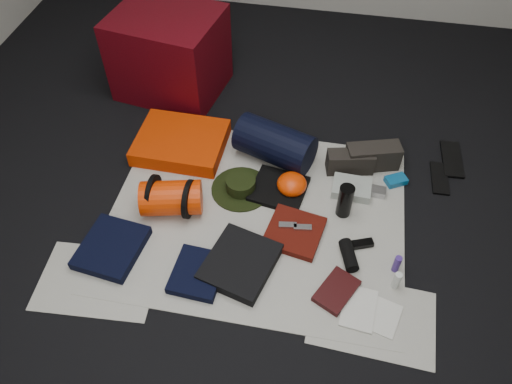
% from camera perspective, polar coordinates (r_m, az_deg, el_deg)
% --- Properties ---
extents(floor, '(4.50, 4.50, 0.02)m').
position_cam_1_polar(floor, '(2.76, 0.07, -2.84)').
color(floor, black).
rests_on(floor, ground).
extents(newspaper_mat, '(1.60, 1.30, 0.01)m').
position_cam_1_polar(newspaper_mat, '(2.75, 0.07, -2.67)').
color(newspaper_mat, beige).
rests_on(newspaper_mat, floor).
extents(newspaper_sheet_front_left, '(0.61, 0.44, 0.00)m').
position_cam_1_polar(newspaper_sheet_front_left, '(2.64, -17.60, -9.59)').
color(newspaper_sheet_front_left, beige).
rests_on(newspaper_sheet_front_left, floor).
extents(newspaper_sheet_front_right, '(0.60, 0.43, 0.00)m').
position_cam_1_polar(newspaper_sheet_front_right, '(2.48, 13.16, -13.79)').
color(newspaper_sheet_front_right, beige).
rests_on(newspaper_sheet_front_right, floor).
extents(red_cabinet, '(0.74, 0.65, 0.55)m').
position_cam_1_polar(red_cabinet, '(3.46, -9.86, 15.33)').
color(red_cabinet, '#4D050D').
rests_on(red_cabinet, floor).
extents(sleeping_pad, '(0.53, 0.44, 0.10)m').
position_cam_1_polar(sleeping_pad, '(3.10, -8.57, 5.62)').
color(sleeping_pad, red).
rests_on(sleeping_pad, newspaper_mat).
extents(stuff_sack, '(0.36, 0.26, 0.19)m').
position_cam_1_polar(stuff_sack, '(2.74, -9.64, -0.68)').
color(stuff_sack, red).
rests_on(stuff_sack, newspaper_mat).
extents(sack_strap_left, '(0.02, 0.22, 0.22)m').
position_cam_1_polar(sack_strap_left, '(2.76, -11.64, -0.21)').
color(sack_strap_left, black).
rests_on(sack_strap_left, newspaper_mat).
extents(sack_strap_right, '(0.03, 0.22, 0.22)m').
position_cam_1_polar(sack_strap_right, '(2.70, -7.66, -0.82)').
color(sack_strap_right, black).
rests_on(sack_strap_right, newspaper_mat).
extents(navy_duffel, '(0.51, 0.38, 0.24)m').
position_cam_1_polar(navy_duffel, '(2.96, 2.16, 5.55)').
color(navy_duffel, black).
rests_on(navy_duffel, newspaper_mat).
extents(boonie_brim, '(0.44, 0.44, 0.01)m').
position_cam_1_polar(boonie_brim, '(2.86, -1.74, 0.35)').
color(boonie_brim, black).
rests_on(boonie_brim, newspaper_mat).
extents(boonie_crown, '(0.17, 0.17, 0.07)m').
position_cam_1_polar(boonie_crown, '(2.83, -1.76, 0.91)').
color(boonie_crown, black).
rests_on(boonie_crown, boonie_brim).
extents(hiking_boot_left, '(0.29, 0.16, 0.14)m').
position_cam_1_polar(hiking_boot_left, '(2.97, 10.71, 3.42)').
color(hiking_boot_left, black).
rests_on(hiking_boot_left, newspaper_mat).
extents(hiking_boot_right, '(0.33, 0.20, 0.16)m').
position_cam_1_polar(hiking_boot_right, '(3.02, 13.20, 3.96)').
color(hiking_boot_right, black).
rests_on(hiking_boot_right, newspaper_mat).
extents(flip_flop_left, '(0.10, 0.26, 0.01)m').
position_cam_1_polar(flip_flop_left, '(3.12, 20.24, 1.49)').
color(flip_flop_left, black).
rests_on(flip_flop_left, floor).
extents(flip_flop_right, '(0.13, 0.31, 0.02)m').
position_cam_1_polar(flip_flop_right, '(3.25, 21.46, 3.51)').
color(flip_flop_right, black).
rests_on(flip_flop_right, floor).
extents(trousers_navy_a, '(0.34, 0.37, 0.05)m').
position_cam_1_polar(trousers_navy_a, '(2.69, -16.19, -6.12)').
color(trousers_navy_a, black).
rests_on(trousers_navy_a, newspaper_mat).
extents(trousers_navy_b, '(0.26, 0.29, 0.04)m').
position_cam_1_polar(trousers_navy_b, '(2.53, -6.69, -9.18)').
color(trousers_navy_b, black).
rests_on(trousers_navy_b, newspaper_mat).
extents(trousers_charcoal, '(0.40, 0.44, 0.06)m').
position_cam_1_polar(trousers_charcoal, '(2.53, -1.83, -8.11)').
color(trousers_charcoal, black).
rests_on(trousers_charcoal, newspaper_mat).
extents(black_tshirt, '(0.34, 0.32, 0.03)m').
position_cam_1_polar(black_tshirt, '(2.85, 2.62, 0.34)').
color(black_tshirt, black).
rests_on(black_tshirt, newspaper_mat).
extents(red_shirt, '(0.33, 0.33, 0.04)m').
position_cam_1_polar(red_shirt, '(2.66, 4.40, -4.59)').
color(red_shirt, '#4B0F08').
rests_on(red_shirt, newspaper_mat).
extents(orange_stuff_sack, '(0.20, 0.20, 0.11)m').
position_cam_1_polar(orange_stuff_sack, '(2.83, 4.12, 0.90)').
color(orange_stuff_sack, red).
rests_on(orange_stuff_sack, newspaper_mat).
extents(first_aid_pouch, '(0.22, 0.17, 0.05)m').
position_cam_1_polar(first_aid_pouch, '(2.89, 10.87, 0.45)').
color(first_aid_pouch, '#939B93').
rests_on(first_aid_pouch, newspaper_mat).
extents(water_bottle, '(0.10, 0.10, 0.20)m').
position_cam_1_polar(water_bottle, '(2.72, 10.14, -0.99)').
color(water_bottle, black).
rests_on(water_bottle, newspaper_mat).
extents(speaker, '(0.12, 0.18, 0.07)m').
position_cam_1_polar(speaker, '(2.60, 10.54, -7.13)').
color(speaker, black).
rests_on(speaker, newspaper_mat).
extents(compact_camera, '(0.11, 0.07, 0.04)m').
position_cam_1_polar(compact_camera, '(2.91, 13.57, 0.06)').
color(compact_camera, '#ABABB0').
rests_on(compact_camera, newspaper_mat).
extents(cyan_case, '(0.14, 0.12, 0.04)m').
position_cam_1_polar(cyan_case, '(3.00, 15.70, 1.29)').
color(cyan_case, '#0D5484').
rests_on(cyan_case, newspaper_mat).
extents(toiletry_purple, '(0.04, 0.04, 0.11)m').
position_cam_1_polar(toiletry_purple, '(2.60, 15.79, -7.91)').
color(toiletry_purple, '#422780').
rests_on(toiletry_purple, newspaper_mat).
extents(toiletry_clear, '(0.04, 0.04, 0.11)m').
position_cam_1_polar(toiletry_clear, '(2.54, 15.79, -9.71)').
color(toiletry_clear, silver).
rests_on(toiletry_clear, newspaper_mat).
extents(paperback_book, '(0.23, 0.27, 0.03)m').
position_cam_1_polar(paperback_book, '(2.50, 9.19, -11.08)').
color(paperback_book, black).
rests_on(paperback_book, newspaper_mat).
extents(map_booklet, '(0.18, 0.24, 0.01)m').
position_cam_1_polar(map_booklet, '(2.48, 11.66, -12.88)').
color(map_booklet, beige).
rests_on(map_booklet, newspaper_mat).
extents(map_printout, '(0.19, 0.22, 0.01)m').
position_cam_1_polar(map_printout, '(2.49, 14.31, -13.65)').
color(map_printout, beige).
rests_on(map_printout, newspaper_mat).
extents(sunglasses, '(0.12, 0.08, 0.03)m').
position_cam_1_polar(sunglasses, '(2.67, 12.06, -5.81)').
color(sunglasses, black).
rests_on(sunglasses, newspaper_mat).
extents(key_cluster, '(0.07, 0.07, 0.01)m').
position_cam_1_polar(key_cluster, '(2.67, -18.19, -8.30)').
color(key_cluster, '#ABABB0').
rests_on(key_cluster, newspaper_mat).
extents(tape_roll, '(0.05, 0.05, 0.04)m').
position_cam_1_polar(tape_roll, '(2.85, 3.14, 1.16)').
color(tape_roll, beige).
rests_on(tape_roll, black_tshirt).
extents(energy_bar_a, '(0.10, 0.05, 0.01)m').
position_cam_1_polar(energy_bar_a, '(2.65, 3.64, -3.80)').
color(energy_bar_a, '#ABABB0').
rests_on(energy_bar_a, red_shirt).
extents(energy_bar_b, '(0.10, 0.05, 0.01)m').
position_cam_1_polar(energy_bar_b, '(2.65, 5.35, -4.04)').
color(energy_bar_b, '#ABABB0').
rests_on(energy_bar_b, red_shirt).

